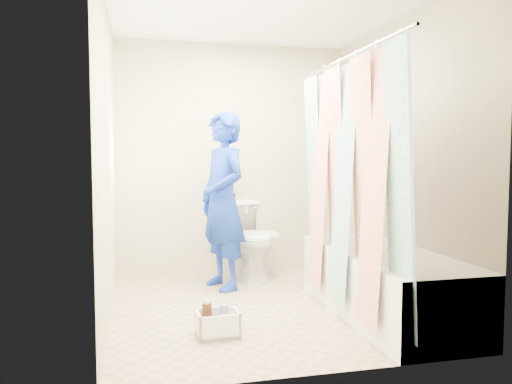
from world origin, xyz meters
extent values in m
plane|color=tan|center=(0.00, 0.00, 0.00)|extent=(2.60, 2.60, 0.00)
cube|color=white|center=(0.00, 0.00, 2.40)|extent=(2.40, 2.60, 0.02)
cube|color=#B9B28E|center=(0.00, 1.30, 1.20)|extent=(2.40, 0.02, 2.40)
cube|color=#B9B28E|center=(0.00, -1.30, 1.20)|extent=(2.40, 0.02, 2.40)
cube|color=#B9B28E|center=(-1.20, 0.00, 1.20)|extent=(0.02, 2.60, 2.40)
cube|color=#B9B28E|center=(1.20, 0.00, 1.20)|extent=(0.02, 2.60, 2.40)
cube|color=white|center=(0.85, -0.43, 0.25)|extent=(0.70, 1.75, 0.50)
cube|color=white|center=(0.85, -0.43, 0.46)|extent=(0.58, 1.63, 0.06)
cylinder|color=silver|center=(0.52, -0.43, 1.95)|extent=(0.02, 1.90, 0.02)
cube|color=white|center=(0.52, -0.43, 1.02)|extent=(0.06, 1.75, 1.80)
imported|color=white|center=(0.11, 1.05, 0.38)|extent=(0.56, 0.82, 0.77)
cube|color=white|center=(0.13, 0.93, 0.45)|extent=(0.50, 0.29, 0.04)
cylinder|color=black|center=(-0.01, 1.24, 0.74)|extent=(0.04, 0.04, 0.23)
cylinder|color=#C79017|center=(-0.01, 1.24, 0.86)|extent=(0.06, 0.06, 0.03)
cylinder|color=white|center=(0.13, 1.26, 0.72)|extent=(0.03, 0.03, 0.18)
imported|color=navy|center=(-0.22, 0.67, 0.82)|extent=(0.57, 0.70, 1.64)
cube|color=white|center=(-0.47, -0.56, 0.01)|extent=(0.29, 0.24, 0.03)
cube|color=white|center=(-0.60, -0.57, 0.09)|extent=(0.03, 0.23, 0.17)
cube|color=white|center=(-0.33, -0.56, 0.09)|extent=(0.03, 0.23, 0.17)
cube|color=white|center=(-0.46, -0.67, 0.09)|extent=(0.29, 0.03, 0.17)
cube|color=white|center=(-0.47, -0.46, 0.09)|extent=(0.29, 0.03, 0.17)
cylinder|color=#3A1C0B|center=(-0.54, -0.53, 0.12)|extent=(0.07, 0.07, 0.19)
cylinder|color=white|center=(-0.41, -0.51, 0.11)|extent=(0.06, 0.06, 0.17)
cylinder|color=beige|center=(-0.45, -0.61, 0.09)|extent=(0.04, 0.04, 0.12)
cylinder|color=#3A1C0B|center=(-0.53, -0.62, 0.06)|extent=(0.06, 0.06, 0.06)
cylinder|color=gold|center=(-0.53, -0.62, 0.09)|extent=(0.06, 0.06, 0.01)
imported|color=white|center=(-0.38, -0.60, 0.12)|extent=(0.11, 0.11, 0.18)
camera|label=1|loc=(-0.98, -3.87, 1.22)|focal=35.00mm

